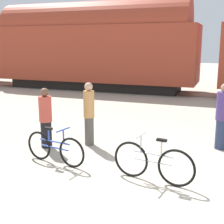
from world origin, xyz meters
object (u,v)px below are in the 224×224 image
object	(u,v)px
bicycle_blue	(55,148)
freight_train	(210,44)
bicycle_silver	(153,163)
person_in_red	(46,118)
person_in_tan	(89,113)
person_in_purple	(223,117)

from	to	relation	value
bicycle_blue	freight_train	bearing A→B (deg)	77.33
bicycle_silver	person_in_red	world-z (taller)	person_in_red
bicycle_silver	person_in_tan	size ratio (longest dim) A/B	1.00
person_in_tan	person_in_purple	bearing A→B (deg)	64.98
person_in_red	person_in_purple	world-z (taller)	person_in_purple
bicycle_blue	person_in_red	world-z (taller)	person_in_red
person_in_tan	person_in_purple	size ratio (longest dim) A/B	0.99
freight_train	bicycle_blue	bearing A→B (deg)	-102.67
freight_train	person_in_tan	bearing A→B (deg)	-103.58
person_in_red	person_in_tan	bearing A→B (deg)	-103.39
person_in_red	person_in_tan	xyz separation A→B (m)	(0.99, 0.58, 0.08)
person_in_red	person_in_purple	xyz separation A→B (m)	(4.35, 1.50, 0.06)
bicycle_blue	bicycle_silver	distance (m)	2.33
bicycle_silver	person_in_purple	xyz separation A→B (m)	(1.22, 2.59, 0.46)
bicycle_silver	person_in_red	distance (m)	3.35
bicycle_blue	person_in_tan	world-z (taller)	person_in_tan
person_in_red	person_in_tan	distance (m)	1.15
person_in_red	person_in_purple	bearing A→B (deg)	-114.65
freight_train	person_in_purple	xyz separation A→B (m)	(0.99, -8.93, -1.80)
bicycle_silver	bicycle_blue	bearing A→B (deg)	176.10
person_in_tan	person_in_purple	xyz separation A→B (m)	(3.37, 0.92, -0.02)
freight_train	bicycle_silver	size ratio (longest dim) A/B	30.43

